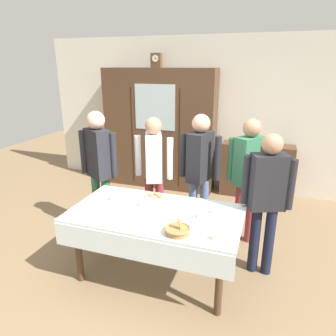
% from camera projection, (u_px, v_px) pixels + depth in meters
% --- Properties ---
extents(ground_plane, '(12.00, 12.00, 0.00)m').
position_uv_depth(ground_plane, '(162.00, 264.00, 3.59)').
color(ground_plane, '#846B4C').
rests_on(ground_plane, ground).
extents(back_wall, '(6.40, 0.10, 2.70)m').
position_uv_depth(back_wall, '(212.00, 115.00, 5.53)').
color(back_wall, silver).
rests_on(back_wall, ground).
extents(dining_table, '(1.76, 0.96, 0.78)m').
position_uv_depth(dining_table, '(154.00, 223.00, 3.16)').
color(dining_table, '#4C3321').
rests_on(dining_table, ground).
extents(wall_cabinet, '(2.04, 0.46, 2.16)m').
position_uv_depth(wall_cabinet, '(160.00, 130.00, 5.63)').
color(wall_cabinet, '#4C3321').
rests_on(wall_cabinet, ground).
extents(mantel_clock, '(0.18, 0.11, 0.24)m').
position_uv_depth(mantel_clock, '(156.00, 60.00, 5.26)').
color(mantel_clock, brown).
rests_on(mantel_clock, wall_cabinet).
extents(bookshelf_low, '(1.20, 0.35, 0.93)m').
position_uv_depth(bookshelf_low, '(256.00, 171.00, 5.33)').
color(bookshelf_low, '#4C3321').
rests_on(bookshelf_low, ground).
extents(book_stack, '(0.14, 0.22, 0.05)m').
position_uv_depth(book_stack, '(259.00, 143.00, 5.17)').
color(book_stack, '#2D5184').
rests_on(book_stack, bookshelf_low).
extents(tea_cup_far_left, '(0.13, 0.13, 0.06)m').
position_uv_depth(tea_cup_far_left, '(215.00, 211.00, 3.11)').
color(tea_cup_far_left, white).
rests_on(tea_cup_far_left, dining_table).
extents(tea_cup_near_right, '(0.13, 0.13, 0.06)m').
position_uv_depth(tea_cup_near_right, '(201.00, 216.00, 3.02)').
color(tea_cup_near_right, silver).
rests_on(tea_cup_near_right, dining_table).
extents(tea_cup_near_left, '(0.13, 0.13, 0.06)m').
position_uv_depth(tea_cup_near_left, '(113.00, 198.00, 3.42)').
color(tea_cup_near_left, white).
rests_on(tea_cup_near_left, dining_table).
extents(tea_cup_mid_right, '(0.13, 0.13, 0.06)m').
position_uv_depth(tea_cup_mid_right, '(143.00, 204.00, 3.27)').
color(tea_cup_mid_right, silver).
rests_on(tea_cup_mid_right, dining_table).
extents(tea_cup_front_edge, '(0.13, 0.13, 0.06)m').
position_uv_depth(tea_cup_front_edge, '(217.00, 238.00, 2.64)').
color(tea_cup_front_edge, white).
rests_on(tea_cup_front_edge, dining_table).
extents(bread_basket, '(0.24, 0.24, 0.16)m').
position_uv_depth(bread_basket, '(178.00, 230.00, 2.75)').
color(bread_basket, '#9E7542').
rests_on(bread_basket, dining_table).
extents(pastry_plate, '(0.28, 0.28, 0.05)m').
position_uv_depth(pastry_plate, '(155.00, 197.00, 3.48)').
color(pastry_plate, white).
rests_on(pastry_plate, dining_table).
extents(spoon_center, '(0.12, 0.02, 0.01)m').
position_uv_depth(spoon_center, '(119.00, 211.00, 3.17)').
color(spoon_center, silver).
rests_on(spoon_center, dining_table).
extents(spoon_front_edge, '(0.12, 0.02, 0.01)m').
position_uv_depth(spoon_front_edge, '(126.00, 193.00, 3.61)').
color(spoon_front_edge, silver).
rests_on(spoon_front_edge, dining_table).
extents(person_by_cabinet, '(0.52, 0.40, 1.66)m').
position_uv_depth(person_by_cabinet, '(200.00, 166.00, 3.84)').
color(person_by_cabinet, slate).
rests_on(person_by_cabinet, ground).
extents(person_behind_table_left, '(0.52, 0.41, 1.60)m').
position_uv_depth(person_behind_table_left, '(154.00, 166.00, 3.96)').
color(person_behind_table_left, '#933338').
rests_on(person_behind_table_left, ground).
extents(person_beside_shelf, '(0.52, 0.32, 1.58)m').
position_uv_depth(person_beside_shelf, '(267.00, 193.00, 3.17)').
color(person_beside_shelf, '#191E38').
rests_on(person_beside_shelf, ground).
extents(person_behind_table_right, '(0.52, 0.41, 1.62)m').
position_uv_depth(person_behind_table_right, '(248.00, 170.00, 3.78)').
color(person_behind_table_right, '#933338').
rests_on(person_behind_table_right, ground).
extents(person_near_right_end, '(0.52, 0.36, 1.68)m').
position_uv_depth(person_near_right_end, '(99.00, 162.00, 3.94)').
color(person_near_right_end, '#33704C').
rests_on(person_near_right_end, ground).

